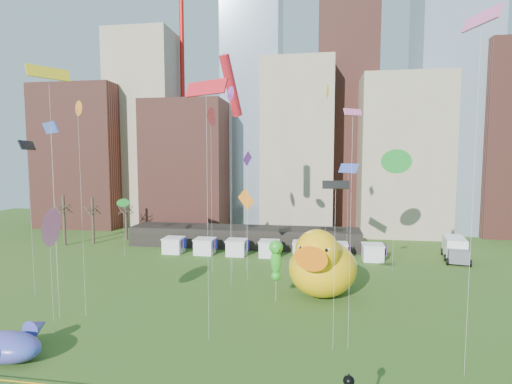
% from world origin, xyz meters
% --- Properties ---
extents(skyline, '(101.00, 23.00, 68.00)m').
position_xyz_m(skyline, '(2.25, 61.06, 21.44)').
color(skyline, brown).
rests_on(skyline, ground).
extents(crane_left, '(23.00, 1.00, 76.00)m').
position_xyz_m(crane_left, '(-21.11, 64.00, 46.90)').
color(crane_left, red).
rests_on(crane_left, ground).
extents(pavilion, '(38.00, 6.00, 3.20)m').
position_xyz_m(pavilion, '(-4.00, 42.00, 1.60)').
color(pavilion, black).
rests_on(pavilion, ground).
extents(vendor_tents, '(33.24, 2.80, 2.40)m').
position_xyz_m(vendor_tents, '(1.02, 36.00, 1.11)').
color(vendor_tents, white).
rests_on(vendor_tents, ground).
extents(bare_trees, '(8.44, 6.44, 8.50)m').
position_xyz_m(bare_trees, '(-30.17, 40.54, 4.01)').
color(bare_trees, '#382B21').
rests_on(bare_trees, ground).
extents(big_duck, '(8.96, 10.63, 7.59)m').
position_xyz_m(big_duck, '(8.47, 20.08, 3.48)').
color(big_duck, '#FFB80D').
rests_on(big_duck, ground).
extents(small_duck, '(3.85, 4.35, 3.05)m').
position_xyz_m(small_duck, '(10.35, 27.25, 1.40)').
color(small_duck, white).
rests_on(small_duck, ground).
extents(seahorse_green, '(1.56, 1.88, 6.39)m').
position_xyz_m(seahorse_green, '(3.84, 18.00, 4.65)').
color(seahorse_green, silver).
rests_on(seahorse_green, ground).
extents(seahorse_purple, '(1.37, 1.57, 4.35)m').
position_xyz_m(seahorse_purple, '(8.46, 23.88, 2.97)').
color(seahorse_purple, silver).
rests_on(seahorse_purple, ground).
extents(whale_inflatable, '(5.62, 7.01, 2.39)m').
position_xyz_m(whale_inflatable, '(-14.20, 3.61, 1.09)').
color(whale_inflatable, '#603BA3').
rests_on(whale_inflatable, ground).
extents(box_truck, '(4.04, 7.75, 3.13)m').
position_xyz_m(box_truck, '(27.88, 38.35, 1.61)').
color(box_truck, white).
rests_on(box_truck, ground).
extents(kite_0, '(2.56, 4.43, 27.08)m').
position_xyz_m(kite_0, '(-2.64, 26.57, 23.45)').
color(kite_0, silver).
rests_on(kite_0, ground).
extents(kite_1, '(1.45, 1.23, 18.30)m').
position_xyz_m(kite_1, '(10.36, 9.06, 17.64)').
color(kite_1, silver).
rests_on(kite_1, ground).
extents(kite_2, '(1.28, 3.14, 16.50)m').
position_xyz_m(kite_2, '(-21.82, 15.65, 15.93)').
color(kite_2, silver).
rests_on(kite_2, ground).
extents(kite_3, '(1.06, 0.87, 8.72)m').
position_xyz_m(kite_3, '(-20.45, 32.63, 8.07)').
color(kite_3, silver).
rests_on(kite_3, ground).
extents(kite_4, '(2.33, 3.26, 22.66)m').
position_xyz_m(kite_4, '(-15.51, 10.93, 21.99)').
color(kite_4, silver).
rests_on(kite_4, ground).
extents(kite_5, '(2.29, 3.75, 14.02)m').
position_xyz_m(kite_5, '(11.78, 29.26, 13.38)').
color(kite_5, silver).
rests_on(kite_5, ground).
extents(kite_6, '(1.13, 0.99, 19.80)m').
position_xyz_m(kite_6, '(-13.36, 11.69, 18.97)').
color(kite_6, silver).
rests_on(kite_6, ground).
extents(kite_7, '(0.94, 1.39, 22.52)m').
position_xyz_m(kite_7, '(-1.70, 21.67, 21.62)').
color(kite_7, silver).
rests_on(kite_7, ground).
extents(kite_8, '(3.72, 2.08, 20.62)m').
position_xyz_m(kite_8, '(-0.64, 8.72, 19.94)').
color(kite_8, silver).
rests_on(kite_8, ground).
extents(kite_9, '(1.44, 2.93, 23.80)m').
position_xyz_m(kite_9, '(17.80, 6.33, 23.13)').
color(kite_9, silver).
rests_on(kite_9, ground).
extents(kite_10, '(1.96, 0.39, 13.04)m').
position_xyz_m(kite_10, '(9.20, 8.54, 12.59)').
color(kite_10, silver).
rests_on(kite_10, ground).
extents(kite_11, '(2.96, 1.63, 15.83)m').
position_xyz_m(kite_11, '(17.80, 31.01, 14.28)').
color(kite_11, silver).
rests_on(kite_11, ground).
extents(kite_12, '(0.30, 2.01, 23.14)m').
position_xyz_m(kite_12, '(8.92, 24.36, 21.18)').
color(kite_12, silver).
rests_on(kite_12, ground).
extents(kite_13, '(3.46, 2.79, 18.56)m').
position_xyz_m(kite_13, '(-20.55, 17.61, 17.89)').
color(kite_13, silver).
rests_on(kite_13, ground).
extents(kite_14, '(2.43, 1.48, 10.78)m').
position_xyz_m(kite_14, '(-1.11, 28.32, 9.27)').
color(kite_14, silver).
rests_on(kite_14, ground).
extents(kite_15, '(0.83, 1.60, 15.55)m').
position_xyz_m(kite_15, '(-0.20, 24.24, 14.11)').
color(kite_15, silver).
rests_on(kite_15, ground).
extents(kite_16, '(0.37, 2.22, 20.94)m').
position_xyz_m(kite_16, '(-5.33, 26.92, 19.79)').
color(kite_16, silver).
rests_on(kite_16, ground).
extents(kite_17, '(1.36, 3.00, 10.63)m').
position_xyz_m(kite_17, '(-13.59, 7.58, 9.10)').
color(kite_17, silver).
rests_on(kite_17, ground).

